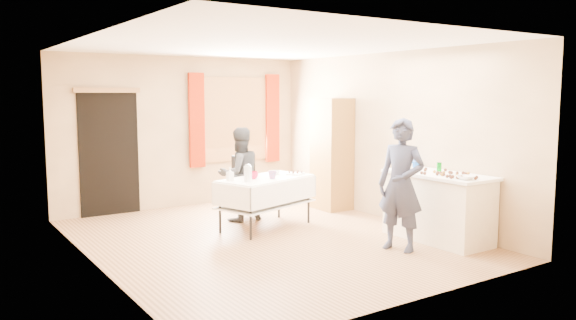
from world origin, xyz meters
TOP-DOWN VIEW (x-y plane):
  - floor at (0.00, 0.00)m, footprint 4.50×5.50m
  - ceiling at (0.00, 0.00)m, footprint 4.50×5.50m
  - wall_back at (0.00, 2.76)m, footprint 4.50×0.02m
  - wall_front at (0.00, -2.76)m, footprint 4.50×0.02m
  - wall_left at (-2.26, 0.00)m, footprint 0.02×5.50m
  - wall_right at (2.26, 0.00)m, footprint 0.02×5.50m
  - window_frame at (1.00, 2.72)m, footprint 1.32×0.06m
  - window_pane at (1.00, 2.71)m, footprint 1.20×0.02m
  - curtain_left at (0.22, 2.67)m, footprint 0.28×0.06m
  - curtain_right at (1.78, 2.67)m, footprint 0.28×0.06m
  - doorway at (-1.30, 2.73)m, footprint 0.95×0.04m
  - door_lintel at (-1.30, 2.70)m, footprint 1.05×0.06m
  - cabinet at (1.99, 1.10)m, footprint 0.50×0.60m
  - counter at (1.89, -1.33)m, footprint 0.70×1.49m
  - party_table at (0.33, 0.54)m, footprint 1.62×1.15m
  - chair at (0.55, 1.54)m, footprint 0.49×0.49m
  - girl at (1.12, -1.40)m, footprint 0.85×0.77m
  - woman at (0.24, 1.16)m, footprint 0.73×0.58m
  - soda_can at (2.04, -1.20)m, footprint 0.09×0.09m
  - mixing_bowl at (1.73, -1.90)m, footprint 0.21×0.21m
  - foam_block at (1.85, -0.76)m, footprint 0.17×0.14m
  - blue_basket at (2.15, -0.62)m, footprint 0.34×0.27m
  - pitcher at (-0.09, 0.32)m, footprint 0.11×0.11m
  - cup_red at (0.10, 0.51)m, footprint 0.20×0.20m
  - cup_rainbow at (0.33, 0.36)m, footprint 0.21×0.21m
  - small_bowl at (0.61, 0.74)m, footprint 0.21×0.21m
  - pastry_tray at (0.87, 0.56)m, footprint 0.34×0.32m
  - bottle at (-0.25, 0.55)m, footprint 0.09×0.09m
  - cake_balls at (1.81, -1.53)m, footprint 0.53×0.98m

SIDE VIEW (x-z plane):
  - floor at x=0.00m, z-range -0.02..0.00m
  - chair at x=0.55m, z-range -0.19..0.76m
  - party_table at x=0.33m, z-range 0.07..0.82m
  - counter at x=1.89m, z-range 0.00..0.91m
  - woman at x=0.24m, z-range 0.00..1.45m
  - pastry_tray at x=0.87m, z-range 0.75..0.77m
  - small_bowl at x=0.61m, z-range 0.75..0.80m
  - cup_red at x=0.10m, z-range 0.75..0.86m
  - cup_rainbow at x=0.33m, z-range 0.75..0.86m
  - girl at x=1.12m, z-range 0.00..1.66m
  - bottle at x=-0.25m, z-range 0.75..0.94m
  - pitcher at x=-0.09m, z-range 0.75..0.97m
  - cake_balls at x=1.81m, z-range 0.91..0.95m
  - mixing_bowl at x=1.73m, z-range 0.91..0.96m
  - cabinet at x=1.99m, z-range 0.00..1.89m
  - foam_block at x=1.85m, z-range 0.91..0.99m
  - blue_basket at x=2.15m, z-range 0.91..0.99m
  - soda_can at x=2.04m, z-range 0.91..1.03m
  - doorway at x=-1.30m, z-range 0.00..2.00m
  - wall_back at x=0.00m, z-range 0.00..2.60m
  - wall_front at x=0.00m, z-range 0.00..2.60m
  - wall_left at x=-2.26m, z-range 0.00..2.60m
  - wall_right at x=2.26m, z-range 0.00..2.60m
  - window_frame at x=1.00m, z-range 0.74..2.26m
  - window_pane at x=1.00m, z-range 0.80..2.20m
  - curtain_left at x=0.22m, z-range 0.67..2.33m
  - curtain_right at x=1.78m, z-range 0.67..2.33m
  - door_lintel at x=-1.30m, z-range 1.98..2.06m
  - ceiling at x=0.00m, z-range 2.60..2.62m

